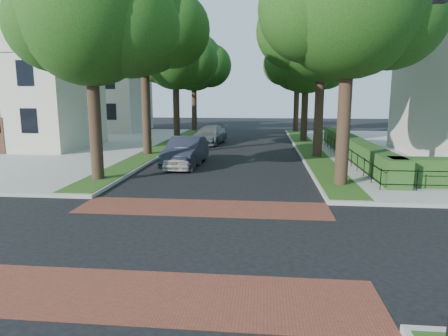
% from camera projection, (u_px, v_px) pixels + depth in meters
% --- Properties ---
extents(ground, '(120.00, 120.00, 0.00)m').
position_uv_depth(ground, '(186.00, 240.00, 11.16)').
color(ground, black).
rests_on(ground, ground).
extents(crosswalk_far, '(9.00, 2.20, 0.01)m').
position_uv_depth(crosswalk_far, '(203.00, 208.00, 14.29)').
color(crosswalk_far, brown).
rests_on(crosswalk_far, ground).
extents(crosswalk_near, '(9.00, 2.20, 0.01)m').
position_uv_depth(crosswalk_near, '(155.00, 296.00, 8.03)').
color(crosswalk_near, brown).
rests_on(crosswalk_near, ground).
extents(grass_strip_ne, '(1.60, 29.80, 0.02)m').
position_uv_depth(grass_strip_ne, '(308.00, 148.00, 29.29)').
color(grass_strip_ne, '#244413').
rests_on(grass_strip_ne, sidewalk_ne).
extents(grass_strip_nw, '(1.60, 29.80, 0.02)m').
position_uv_depth(grass_strip_nw, '(164.00, 146.00, 30.36)').
color(grass_strip_nw, '#244413').
rests_on(grass_strip_nw, sidewalk_nw).
extents(tree_right_near, '(7.75, 6.67, 10.66)m').
position_uv_depth(tree_right_near, '(352.00, 5.00, 16.31)').
color(tree_right_near, black).
rests_on(tree_right_near, sidewalk_ne).
extents(tree_right_mid, '(8.25, 7.09, 11.22)m').
position_uv_depth(tree_right_mid, '(324.00, 28.00, 24.09)').
color(tree_right_mid, black).
rests_on(tree_right_mid, sidewalk_ne).
extents(tree_right_far, '(7.25, 6.23, 9.74)m').
position_uv_depth(tree_right_far, '(307.00, 59.00, 33.07)').
color(tree_right_far, black).
rests_on(tree_right_far, sidewalk_ne).
extents(tree_right_back, '(7.50, 6.45, 10.20)m').
position_uv_depth(tree_right_back, '(298.00, 63.00, 41.82)').
color(tree_right_back, black).
rests_on(tree_right_back, sidewalk_ne).
extents(tree_left_near, '(7.50, 6.45, 10.20)m').
position_uv_depth(tree_left_near, '(93.00, 19.00, 17.45)').
color(tree_left_near, black).
rests_on(tree_left_near, sidewalk_nw).
extents(tree_left_mid, '(8.00, 6.88, 11.48)m').
position_uv_depth(tree_left_mid, '(146.00, 25.00, 25.10)').
color(tree_left_mid, black).
rests_on(tree_left_mid, sidewalk_nw).
extents(tree_left_far, '(7.00, 6.02, 9.86)m').
position_uv_depth(tree_left_far, '(177.00, 58.00, 34.10)').
color(tree_left_far, black).
rests_on(tree_left_far, sidewalk_nw).
extents(tree_left_back, '(7.75, 6.66, 10.44)m').
position_uv_depth(tree_left_back, '(195.00, 63.00, 42.88)').
color(tree_left_back, black).
rests_on(tree_left_back, sidewalk_nw).
extents(hedge_main_road, '(1.00, 18.00, 1.20)m').
position_uv_depth(hedge_main_road, '(353.00, 147.00, 24.95)').
color(hedge_main_road, '#1E3F16').
rests_on(hedge_main_road, sidewalk_ne).
extents(fence_main_road, '(0.06, 18.00, 0.90)m').
position_uv_depth(fence_main_road, '(340.00, 150.00, 25.05)').
color(fence_main_road, black).
rests_on(fence_main_road, sidewalk_ne).
extents(house_left_near, '(10.00, 9.00, 10.14)m').
position_uv_depth(house_left_near, '(25.00, 80.00, 29.38)').
color(house_left_near, beige).
rests_on(house_left_near, sidewalk_nw).
extents(house_left_far, '(10.00, 9.00, 10.14)m').
position_uv_depth(house_left_far, '(101.00, 85.00, 43.08)').
color(house_left_far, '#BAB8A7').
rests_on(house_left_far, sidewalk_nw).
extents(parked_car_front, '(1.71, 3.96, 1.33)m').
position_uv_depth(parked_car_front, '(183.00, 156.00, 22.08)').
color(parked_car_front, silver).
rests_on(parked_car_front, ground).
extents(parked_car_middle, '(1.99, 5.03, 1.63)m').
position_uv_depth(parked_car_middle, '(186.00, 151.00, 22.76)').
color(parked_car_middle, '#202330').
rests_on(parked_car_middle, ground).
extents(parked_car_rear, '(2.72, 5.43, 1.51)m').
position_uv_depth(parked_car_rear, '(209.00, 135.00, 32.83)').
color(parked_car_rear, slate).
rests_on(parked_car_rear, ground).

